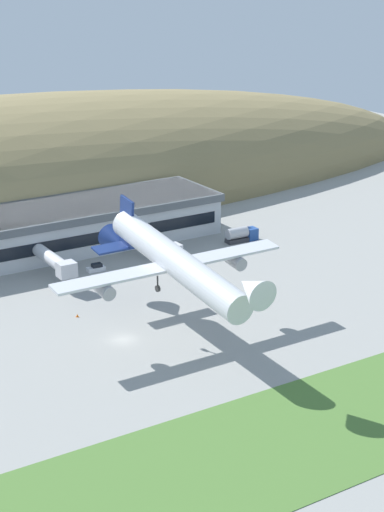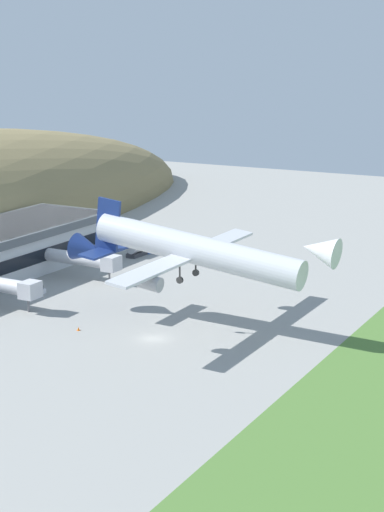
% 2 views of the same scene
% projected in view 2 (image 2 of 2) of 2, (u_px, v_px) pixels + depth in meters
% --- Properties ---
extents(ground_plane, '(378.50, 378.50, 0.00)m').
position_uv_depth(ground_plane, '(153.00, 339.00, 133.00)').
color(ground_plane, gray).
extents(jetway_1, '(3.38, 15.05, 5.43)m').
position_uv_depth(jetway_1, '(6.00, 286.00, 147.94)').
color(jetway_1, silver).
rests_on(jetway_1, ground_plane).
extents(jetway_2, '(3.38, 16.66, 5.43)m').
position_uv_depth(jetway_2, '(86.00, 260.00, 166.44)').
color(jetway_2, silver).
rests_on(jetway_2, ground_plane).
extents(cargo_airplane, '(41.68, 47.66, 12.15)m').
position_uv_depth(cargo_airplane, '(192.00, 250.00, 136.26)').
color(cargo_airplane, silver).
extents(service_car_0, '(3.75, 1.85, 1.57)m').
position_uv_depth(service_car_0, '(36.00, 291.00, 156.85)').
color(service_car_0, silver).
rests_on(service_car_0, ground_plane).
extents(box_truck, '(7.59, 2.77, 3.32)m').
position_uv_depth(box_truck, '(140.00, 248.00, 186.92)').
color(box_truck, '#264C99').
rests_on(box_truck, ground_plane).
extents(traffic_cone_0, '(0.52, 0.52, 0.58)m').
position_uv_depth(traffic_cone_0, '(78.00, 329.00, 136.88)').
color(traffic_cone_0, orange).
rests_on(traffic_cone_0, ground_plane).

